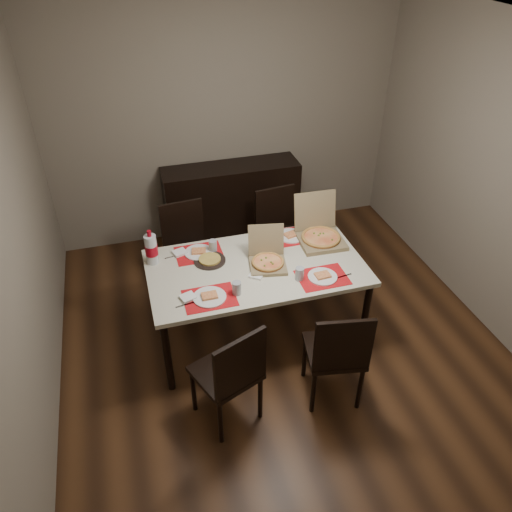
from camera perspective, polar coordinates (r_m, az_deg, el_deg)
name	(u,v)px	position (r m, az deg, el deg)	size (l,w,h in m)	color
ground	(280,340)	(4.59, 2.75, -9.52)	(3.80, 4.00, 0.02)	#482A16
room_walls	(269,139)	(3.96, 1.45, 13.19)	(3.84, 4.02, 2.62)	gray
sideboard	(232,203)	(5.69, -2.78, 6.10)	(1.50, 0.40, 0.90)	black
dining_table	(256,272)	(4.21, 0.00, -1.85)	(1.80, 1.00, 0.75)	beige
chair_near_left	(231,373)	(3.63, -2.86, -13.21)	(0.55, 0.55, 0.93)	black
chair_near_right	(337,352)	(3.80, 9.24, -10.82)	(0.49, 0.49, 0.93)	black
chair_far_left	(187,245)	(4.89, -7.94, 1.21)	(0.46, 0.46, 0.93)	black
chair_far_right	(279,229)	(5.09, 2.63, 3.05)	(0.47, 0.47, 0.93)	black
setting_near_left	(214,295)	(3.85, -4.83, -4.46)	(0.52, 0.30, 0.11)	red
setting_near_right	(316,276)	(4.05, 6.89, -2.27)	(0.47, 0.30, 0.11)	red
setting_far_left	(200,251)	(4.34, -6.38, 0.59)	(0.50, 0.30, 0.11)	red
setting_far_right	(287,237)	(4.50, 3.53, 2.24)	(0.47, 0.30, 0.11)	red
napkin_loose	(257,274)	(4.06, 0.10, -2.11)	(0.12, 0.11, 0.02)	white
pizza_box_center	(267,259)	(4.16, 1.31, -0.35)	(0.36, 0.38, 0.30)	olive
pizza_box_right	(320,234)	(4.49, 7.29, 2.46)	(0.40, 0.45, 0.39)	olive
faina_plate	(210,260)	(4.23, -5.31, -0.46)	(0.27, 0.27, 0.03)	black
dip_bowl	(263,249)	(4.34, 0.80, 0.75)	(0.12, 0.12, 0.03)	white
soda_bottle	(151,249)	(4.22, -11.87, 0.76)	(0.11, 0.11, 0.31)	silver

